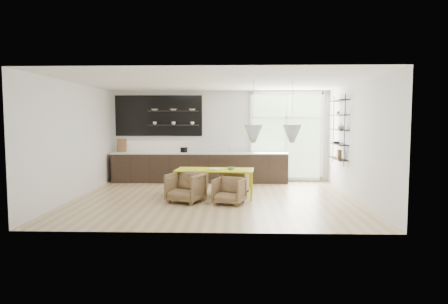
# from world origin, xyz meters

# --- Properties ---
(room) EXTENTS (7.02, 6.01, 2.91)m
(room) POSITION_xyz_m (0.58, 1.10, 1.46)
(room) COLOR tan
(room) RESTS_ON ground
(kitchen_run) EXTENTS (5.54, 0.69, 2.75)m
(kitchen_run) POSITION_xyz_m (-0.69, 2.69, 0.60)
(kitchen_run) COLOR black
(kitchen_run) RESTS_ON ground
(right_shelving) EXTENTS (0.26, 1.22, 1.90)m
(right_shelving) POSITION_xyz_m (3.36, 1.17, 1.65)
(right_shelving) COLOR black
(right_shelving) RESTS_ON ground
(dining_table) EXTENTS (2.02, 1.00, 0.72)m
(dining_table) POSITION_xyz_m (0.00, 0.23, 0.67)
(dining_table) COLOR #B0B803
(dining_table) RESTS_ON ground
(armchair_back_left) EXTENTS (0.70, 0.72, 0.65)m
(armchair_back_left) POSITION_xyz_m (-0.58, 0.89, 0.32)
(armchair_back_left) COLOR brown
(armchair_back_left) RESTS_ON ground
(armchair_back_right) EXTENTS (0.81, 0.82, 0.61)m
(armchair_back_right) POSITION_xyz_m (0.56, 0.83, 0.30)
(armchair_back_right) COLOR brown
(armchair_back_right) RESTS_ON ground
(armchair_front_left) EXTENTS (0.99, 1.01, 0.71)m
(armchair_front_left) POSITION_xyz_m (-0.66, -0.43, 0.36)
(armchair_front_left) COLOR brown
(armchair_front_left) RESTS_ON ground
(armchair_front_right) EXTENTS (0.84, 0.85, 0.62)m
(armchair_front_right) POSITION_xyz_m (0.39, -0.60, 0.31)
(armchair_front_right) COLOR brown
(armchair_front_right) RESTS_ON ground
(wire_stool) EXTENTS (0.37, 0.37, 0.47)m
(wire_stool) POSITION_xyz_m (-1.14, 0.51, 0.30)
(wire_stool) COLOR black
(wire_stool) RESTS_ON ground
(table_book) EXTENTS (0.31, 0.36, 0.03)m
(table_book) POSITION_xyz_m (-0.13, 0.23, 0.73)
(table_book) COLOR white
(table_book) RESTS_ON dining_table
(table_bowl) EXTENTS (0.22, 0.22, 0.06)m
(table_bowl) POSITION_xyz_m (0.41, 0.22, 0.75)
(table_bowl) COLOR #5D8E5A
(table_bowl) RESTS_ON dining_table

